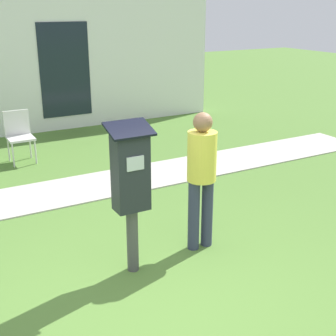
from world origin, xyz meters
The scene contains 5 objects.
ground_plane centered at (0.00, 0.00, 0.00)m, with size 40.00×40.00×0.00m, color #517A33.
sidewalk centered at (0.00, 3.04, 0.01)m, with size 12.00×1.10×0.02m.
parking_meter centered at (0.15, 0.60, 1.02)m, with size 0.44×0.31×1.59m.
person_standing centered at (1.03, 0.68, 0.93)m, with size 0.32×0.32×1.58m.
outdoor_chair_middle centered at (-0.05, 4.86, 0.53)m, with size 0.44×0.44×0.90m.
Camera 1 is at (-1.63, -3.34, 2.65)m, focal length 50.00 mm.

